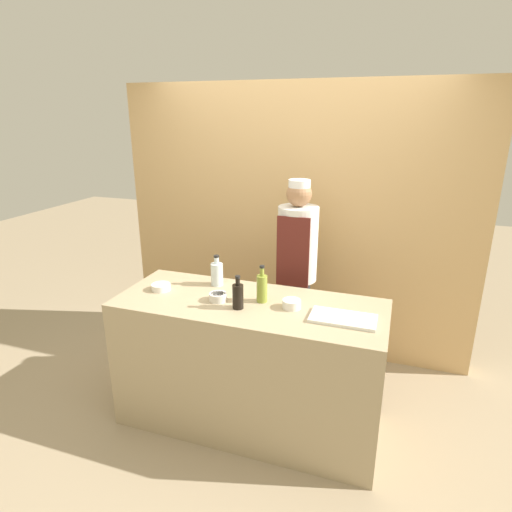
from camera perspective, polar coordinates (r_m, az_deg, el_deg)
The scene contains 11 objects.
ground_plane at distance 3.37m, azimuth -0.84°, elevation -20.92°, with size 14.00×14.00×0.00m, color tan.
cabinet_wall at distance 3.88m, azimuth 5.15°, elevation 4.43°, with size 3.17×0.18×2.40m.
counter at distance 3.09m, azimuth -0.88°, elevation -14.15°, with size 1.81×0.71×0.94m.
sauce_bowl_orange at distance 2.78m, azimuth 4.78°, elevation -6.32°, with size 0.12×0.12×0.06m.
sauce_bowl_white at distance 3.12m, azimuth -12.56°, elevation -4.00°, with size 0.13×0.13×0.05m.
sauce_bowl_purple at distance 2.89m, azimuth -5.08°, elevation -5.41°, with size 0.12×0.12×0.05m.
cutting_board at distance 2.68m, azimuth 11.54°, elevation -8.15°, with size 0.40×0.21×0.02m.
bottle_oil at distance 2.84m, azimuth 0.80°, elevation -4.23°, with size 0.07×0.07×0.25m.
bottle_soy at distance 2.75m, azimuth -2.43°, elevation -5.30°, with size 0.07×0.07×0.22m.
bottle_clear at distance 3.12m, azimuth -5.24°, elevation -2.32°, with size 0.09×0.09×0.23m.
chef_center at distance 3.46m, azimuth 5.43°, elevation -2.34°, with size 0.32×0.32×1.66m.
Camera 1 is at (0.89, -2.45, 2.14)m, focal length 30.00 mm.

